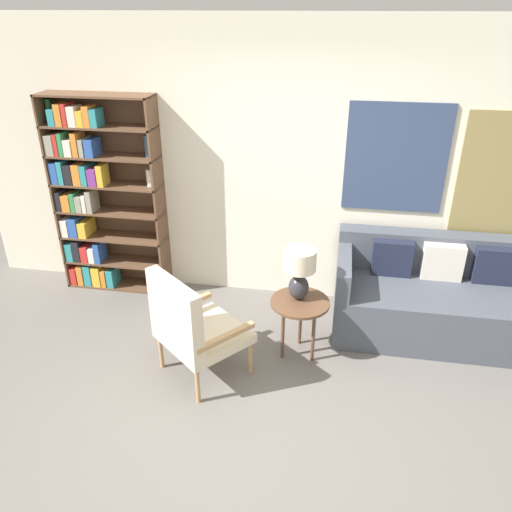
{
  "coord_description": "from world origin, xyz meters",
  "views": [
    {
      "loc": [
        0.52,
        -2.56,
        2.77
      ],
      "look_at": [
        -0.1,
        1.04,
        0.9
      ],
      "focal_mm": 35.0,
      "sensor_mm": 36.0,
      "label": 1
    }
  ],
  "objects": [
    {
      "name": "couch",
      "position": [
        1.52,
        1.57,
        0.34
      ],
      "size": [
        1.89,
        0.88,
        0.86
      ],
      "color": "#474C56",
      "rests_on": "ground_plane"
    },
    {
      "name": "ground_plane",
      "position": [
        0.0,
        0.0,
        0.0
      ],
      "size": [
        14.0,
        14.0,
        0.0
      ],
      "primitive_type": "plane",
      "color": "#66605B"
    },
    {
      "name": "table_lamp",
      "position": [
        0.26,
        1.02,
        0.82
      ],
      "size": [
        0.27,
        0.27,
        0.46
      ],
      "color": "#2D2D33",
      "rests_on": "side_table"
    },
    {
      "name": "wall_back",
      "position": [
        0.06,
        2.03,
        1.35
      ],
      "size": [
        6.4,
        0.08,
        2.7
      ],
      "color": "silver",
      "rests_on": "ground_plane"
    },
    {
      "name": "armchair",
      "position": [
        -0.54,
        0.53,
        0.52
      ],
      "size": [
        0.86,
        0.86,
        0.95
      ],
      "color": "tan",
      "rests_on": "ground_plane"
    },
    {
      "name": "side_table",
      "position": [
        0.28,
        0.98,
        0.48
      ],
      "size": [
        0.5,
        0.5,
        0.54
      ],
      "color": "brown",
      "rests_on": "ground_plane"
    },
    {
      "name": "bookshelf",
      "position": [
        -1.9,
        1.84,
        1.01
      ],
      "size": [
        1.09,
        0.3,
        2.02
      ],
      "color": "brown",
      "rests_on": "ground_plane"
    }
  ]
}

